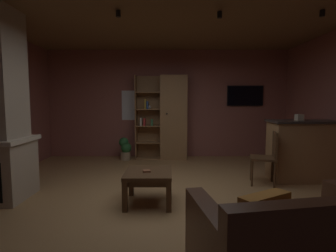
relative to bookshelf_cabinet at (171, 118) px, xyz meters
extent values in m
cube|color=#A37A4C|center=(-0.06, -2.80, -1.04)|extent=(6.14, 6.09, 0.02)
cube|color=#8E544C|center=(-0.06, 0.27, 0.34)|extent=(6.26, 0.06, 2.75)
cube|color=brown|center=(-0.06, -2.80, 1.72)|extent=(6.14, 6.09, 0.02)
cube|color=white|center=(-0.94, 0.24, 0.31)|extent=(0.62, 0.01, 0.76)
cube|color=#997047|center=(0.09, -0.01, 0.01)|extent=(0.67, 0.38, 2.08)
cube|color=#997047|center=(-0.55, 0.17, 0.01)|extent=(0.62, 0.02, 2.08)
cube|color=#997047|center=(-0.85, -0.01, 0.01)|extent=(0.02, 0.38, 2.08)
sphere|color=black|center=(-0.08, -0.21, 0.11)|extent=(0.04, 0.04, 0.04)
cube|color=#997047|center=(-0.55, -0.01, -1.02)|extent=(0.62, 0.38, 0.02)
cube|color=#997047|center=(-0.55, -0.01, -0.62)|extent=(0.62, 0.38, 0.02)
cube|color=#997047|center=(-0.55, -0.01, -0.20)|extent=(0.62, 0.38, 0.02)
cube|color=#997047|center=(-0.55, -0.01, 0.21)|extent=(0.62, 0.38, 0.02)
cube|color=#997047|center=(-0.55, -0.01, 0.63)|extent=(0.62, 0.38, 0.02)
cube|color=#B22D2D|center=(-0.63, -0.06, -0.10)|extent=(0.05, 0.23, 0.18)
cube|color=beige|center=(-0.72, -0.06, -0.10)|extent=(0.04, 0.23, 0.19)
cube|color=gold|center=(-0.61, -0.06, 0.34)|extent=(0.03, 0.23, 0.24)
cube|color=#387247|center=(-0.45, -0.06, -0.11)|extent=(0.04, 0.23, 0.16)
cube|color=#2D4C8C|center=(-0.55, -0.06, 0.32)|extent=(0.04, 0.23, 0.19)
sphere|color=beige|center=(-0.52, -0.01, 0.26)|extent=(0.10, 0.10, 0.10)
cube|color=#997047|center=(2.56, -1.84, -0.50)|extent=(1.43, 0.56, 1.06)
cube|color=#2D2826|center=(2.56, -1.84, 0.05)|extent=(1.49, 0.62, 0.04)
cube|color=#BFB299|center=(2.33, -1.83, 0.12)|extent=(0.13, 0.13, 0.11)
cube|color=#C67F33|center=(0.68, -4.69, -0.50)|extent=(0.45, 0.35, 0.44)
cube|color=#C67F33|center=(1.12, -4.74, -0.51)|extent=(0.38, 0.15, 0.37)
cube|color=#4C331E|center=(-0.33, -2.96, -0.60)|extent=(0.65, 0.68, 0.05)
cube|color=#4C331E|center=(-0.33, -2.96, -0.66)|extent=(0.59, 0.62, 0.08)
cube|color=#4C331E|center=(-0.61, -3.26, -0.83)|extent=(0.07, 0.07, 0.41)
cube|color=#4C331E|center=(-0.04, -3.26, -0.83)|extent=(0.07, 0.07, 0.41)
cube|color=#4C331E|center=(-0.61, -2.65, -0.83)|extent=(0.07, 0.07, 0.41)
cube|color=#4C331E|center=(-0.04, -2.65, -0.83)|extent=(0.07, 0.07, 0.41)
cube|color=brown|center=(-0.35, -2.98, -0.56)|extent=(0.12, 0.12, 0.02)
cube|color=#4C331E|center=(1.60, -2.09, -0.57)|extent=(0.51, 0.51, 0.04)
cube|color=#4C331E|center=(1.78, -2.14, -0.33)|extent=(0.14, 0.40, 0.44)
cylinder|color=#4C331E|center=(1.47, -1.87, -0.80)|extent=(0.04, 0.04, 0.46)
cylinder|color=#4C331E|center=(1.38, -2.22, -0.80)|extent=(0.04, 0.04, 0.46)
cylinder|color=#4C331E|center=(1.82, -1.96, -0.80)|extent=(0.04, 0.04, 0.46)
cylinder|color=#4C331E|center=(1.73, -2.31, -0.80)|extent=(0.04, 0.04, 0.46)
cylinder|color=#9E896B|center=(-1.10, -0.20, -0.93)|extent=(0.24, 0.24, 0.20)
sphere|color=#235B2D|center=(-1.08, -0.21, -0.73)|extent=(0.26, 0.26, 0.26)
sphere|color=#235B2D|center=(-1.14, -0.19, -0.59)|extent=(0.24, 0.24, 0.24)
cube|color=black|center=(1.93, 0.21, 0.55)|extent=(0.92, 0.05, 0.52)
cube|color=black|center=(1.93, 0.19, 0.55)|extent=(0.88, 0.01, 0.48)
cylinder|color=black|center=(-2.24, -2.75, 1.64)|extent=(0.07, 0.07, 0.09)
cylinder|color=black|center=(-0.75, -2.74, 1.64)|extent=(0.07, 0.07, 0.09)
cylinder|color=black|center=(0.69, -2.69, 1.64)|extent=(0.07, 0.07, 0.09)
cylinder|color=black|center=(2.12, -2.76, 1.64)|extent=(0.07, 0.07, 0.09)
camera|label=1|loc=(-0.05, -6.59, 0.41)|focal=28.14mm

